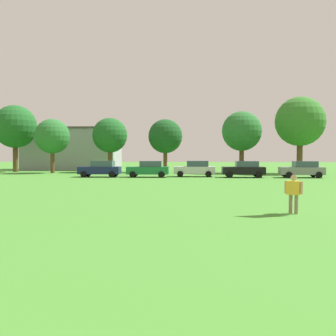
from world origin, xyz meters
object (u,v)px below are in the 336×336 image
(parked_car_silver_2, at_px, (195,169))
(tree_far_left, at_px, (15,127))
(parked_car_gray_4, at_px, (302,169))
(tree_right, at_px, (242,131))
(parked_car_black_3, at_px, (244,169))
(tree_center_right, at_px, (165,136))
(tree_left, at_px, (52,136))
(tree_center_left, at_px, (110,135))
(parked_car_green_1, at_px, (149,169))
(adult_bystander, at_px, (294,191))
(tree_far_right, at_px, (300,122))
(parked_car_navy_0, at_px, (100,169))

(parked_car_silver_2, distance_m, tree_far_left, 26.14)
(parked_car_gray_4, distance_m, tree_right, 11.16)
(parked_car_black_3, xyz_separation_m, tree_center_right, (-8.76, 10.55, 3.81))
(tree_left, xyz_separation_m, tree_center_left, (6.73, 2.75, 0.23))
(parked_car_gray_4, relative_size, tree_right, 0.56)
(parked_car_green_1, bearing_deg, tree_left, -31.18)
(tree_far_left, bearing_deg, parked_car_black_3, -20.12)
(adult_bystander, distance_m, tree_far_left, 44.55)
(parked_car_gray_4, height_order, tree_far_right, tree_far_right)
(tree_center_left, bearing_deg, parked_car_black_3, -33.29)
(tree_left, distance_m, tree_center_left, 7.28)
(adult_bystander, height_order, parked_car_black_3, parked_car_black_3)
(tree_left, bearing_deg, parked_car_gray_4, -15.30)
(parked_car_silver_2, relative_size, tree_right, 0.56)
(parked_car_navy_0, height_order, tree_left, tree_left)
(parked_car_navy_0, xyz_separation_m, parked_car_green_1, (5.05, 0.03, 0.00))
(parked_car_green_1, height_order, tree_center_right, tree_center_right)
(parked_car_black_3, distance_m, tree_far_left, 31.10)
(parked_car_navy_0, xyz_separation_m, tree_center_right, (6.11, 10.64, 3.81))
(tree_left, height_order, tree_center_right, tree_center_right)
(parked_car_black_3, relative_size, tree_right, 0.56)
(parked_car_silver_2, relative_size, tree_left, 0.63)
(tree_far_left, distance_m, tree_left, 6.78)
(parked_car_black_3, bearing_deg, tree_right, -95.77)
(adult_bystander, distance_m, tree_center_right, 35.67)
(adult_bystander, distance_m, parked_car_gray_4, 25.12)
(tree_right, distance_m, tree_far_right, 7.03)
(parked_car_black_3, xyz_separation_m, parked_car_gray_4, (5.85, -0.05, 0.00))
(parked_car_black_3, bearing_deg, tree_center_left, -33.29)
(parked_car_silver_2, bearing_deg, tree_center_left, -40.66)
(tree_far_right, bearing_deg, parked_car_gray_4, -103.51)
(adult_bystander, height_order, tree_center_right, tree_center_right)
(adult_bystander, bearing_deg, parked_car_green_1, -37.30)
(parked_car_green_1, relative_size, tree_far_right, 0.46)
(parked_car_navy_0, height_order, parked_car_silver_2, same)
(parked_car_navy_0, bearing_deg, adult_bystander, 119.45)
(parked_car_silver_2, height_order, tree_center_right, tree_center_right)
(parked_car_silver_2, relative_size, tree_far_right, 0.46)
(tree_left, bearing_deg, parked_car_black_3, -18.86)
(parked_car_green_1, height_order, tree_right, tree_right)
(parked_car_silver_2, distance_m, tree_far_right, 15.54)
(tree_right, bearing_deg, parked_car_silver_2, -126.74)
(tree_center_left, bearing_deg, tree_far_left, 179.94)
(tree_center_left, relative_size, tree_right, 0.92)
(parked_car_gray_4, bearing_deg, tree_center_left, -25.80)
(tree_left, bearing_deg, parked_car_navy_0, -44.86)
(tree_center_right, relative_size, tree_far_right, 0.74)
(parked_car_silver_2, bearing_deg, tree_center_right, -68.43)
(tree_left, distance_m, tree_far_right, 30.62)
(tree_center_right, xyz_separation_m, tree_right, (9.67, -1.58, 0.54))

